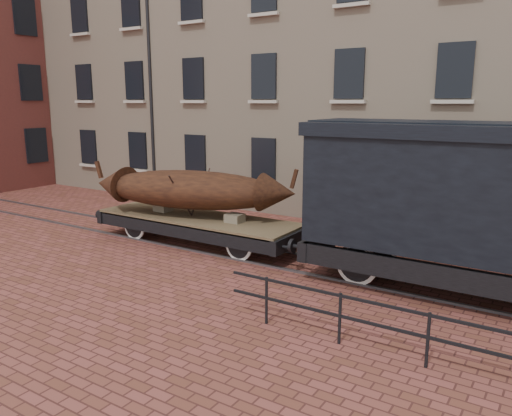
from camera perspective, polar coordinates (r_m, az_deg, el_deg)
The scene contains 6 objects.
ground at distance 14.99m, azimuth -1.02°, elevation -5.20°, with size 90.00×90.00×0.00m, color brown.
warehouse_cream at distance 22.60m, azimuth 20.82°, elevation 17.79°, with size 40.00×10.19×14.00m.
rail_track at distance 14.98m, azimuth -1.02°, elevation -5.09°, with size 30.00×1.52×0.06m.
flatcar_wagon at distance 15.89m, azimuth -6.72°, elevation -1.59°, with size 7.68×2.08×1.16m.
iron_boat at distance 15.83m, azimuth -7.46°, elevation 2.12°, with size 6.82×3.37×1.64m.
goods_van at distance 12.25m, azimuth 22.33°, elevation 2.06°, with size 7.76×2.83×4.01m.
Camera 1 is at (7.94, -11.91, 4.45)m, focal length 35.00 mm.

